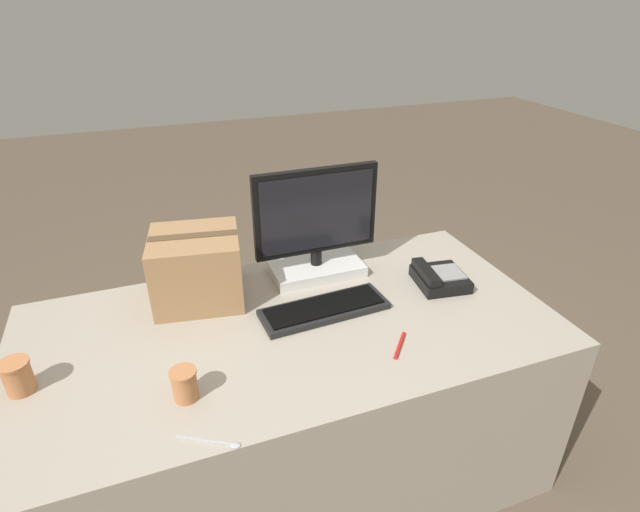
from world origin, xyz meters
name	(u,v)px	position (x,y,z in m)	size (l,w,h in m)	color
ground_plane	(295,466)	(0.00, 0.00, 0.00)	(12.00, 12.00, 0.00)	brown
office_desk	(293,402)	(0.00, 0.00, 0.36)	(1.80, 0.90, 0.71)	#A89E8E
monitor	(316,234)	(0.20, 0.29, 0.89)	(0.48, 0.20, 0.43)	white
keyboard	(324,309)	(0.14, 0.03, 0.72)	(0.46, 0.18, 0.03)	black
desk_phone	(439,278)	(0.61, 0.05, 0.74)	(0.20, 0.21, 0.07)	black
paper_cup_left	(18,376)	(-0.80, -0.04, 0.76)	(0.08, 0.08, 0.10)	#BC7547
paper_cup_right	(185,384)	(-0.37, -0.23, 0.76)	(0.07, 0.07, 0.09)	#BC7547
spoon	(216,442)	(-0.32, -0.41, 0.71)	(0.16, 0.10, 0.00)	#B2B2B7
cardboard_box	(197,268)	(-0.26, 0.27, 0.84)	(0.35, 0.33, 0.25)	#9E754C
pen_marker	(400,345)	(0.29, -0.24, 0.72)	(0.09, 0.11, 0.01)	red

